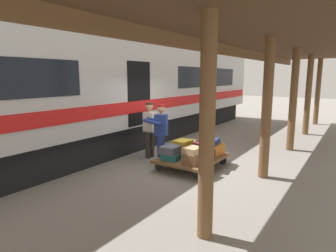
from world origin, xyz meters
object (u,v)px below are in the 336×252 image
object	(u,v)px
suitcase_cream_canvas	(191,146)
suitcase_red_plastic	(182,152)
porter_by_door	(150,128)
suitcase_brown_leather	(193,158)
suitcase_orange_carryall	(211,149)
suitcase_navy_fabric	(212,142)
train_car	(105,89)
suitcase_slate_roller	(170,150)
luggage_cart	(192,158)
suitcase_black_hardshell	(203,155)
suitcase_maroon_trunk	(202,146)
suitcase_teal_softside	(172,156)
suitcase_yellow_case	(183,145)
suitcase_tan_vintage	(193,150)
porter_in_overalls	(160,132)

from	to	relation	value
suitcase_cream_canvas	suitcase_red_plastic	xyz separation A→B (m)	(0.00, 0.52, -0.06)
suitcase_cream_canvas	porter_by_door	size ratio (longest dim) A/B	0.32
suitcase_brown_leather	suitcase_orange_carryall	xyz separation A→B (m)	(0.00, -1.04, 0.01)
suitcase_red_plastic	suitcase_navy_fabric	bearing A→B (deg)	-143.64
train_car	suitcase_slate_roller	distance (m)	3.67
luggage_cart	suitcase_red_plastic	bearing A→B (deg)	-0.00
suitcase_black_hardshell	suitcase_maroon_trunk	world-z (taller)	suitcase_maroon_trunk
suitcase_teal_softside	suitcase_yellow_case	world-z (taller)	suitcase_yellow_case
suitcase_black_hardshell	suitcase_red_plastic	bearing A→B (deg)	0.00
suitcase_slate_roller	suitcase_navy_fabric	xyz separation A→B (m)	(-0.72, -1.06, 0.11)
luggage_cart	suitcase_tan_vintage	size ratio (longest dim) A/B	4.20
suitcase_cream_canvas	porter_in_overalls	distance (m)	1.04
suitcase_teal_softside	suitcase_slate_roller	size ratio (longest dim) A/B	1.00
porter_by_door	suitcase_red_plastic	bearing A→B (deg)	173.15
luggage_cart	porter_by_door	size ratio (longest dim) A/B	1.11
suitcase_black_hardshell	porter_in_overalls	xyz separation A→B (m)	(1.30, 0.13, 0.51)
suitcase_black_hardshell	suitcase_slate_roller	distance (m)	0.89
luggage_cart	suitcase_brown_leather	bearing A→B (deg)	122.15
suitcase_red_plastic	suitcase_maroon_trunk	distance (m)	0.67
luggage_cart	suitcase_slate_roller	size ratio (longest dim) A/B	3.90
luggage_cart	suitcase_red_plastic	world-z (taller)	suitcase_red_plastic
suitcase_teal_softside	suitcase_yellow_case	bearing A→B (deg)	-91.20
luggage_cart	suitcase_teal_softside	xyz separation A→B (m)	(0.33, 0.52, 0.12)
suitcase_black_hardshell	suitcase_teal_softside	world-z (taller)	suitcase_black_hardshell
suitcase_slate_roller	porter_by_door	size ratio (longest dim) A/B	0.28
suitcase_teal_softside	suitcase_cream_canvas	distance (m)	1.04
suitcase_cream_canvas	suitcase_teal_softside	bearing A→B (deg)	90.00
suitcase_brown_leather	suitcase_orange_carryall	distance (m)	1.04
suitcase_cream_canvas	suitcase_slate_roller	bearing A→B (deg)	88.43
suitcase_black_hardshell	porter_by_door	distance (m)	1.96
suitcase_maroon_trunk	suitcase_slate_roller	world-z (taller)	suitcase_maroon_trunk
train_car	suitcase_teal_softside	distance (m)	3.77
suitcase_cream_canvas	suitcase_brown_leather	size ratio (longest dim) A/B	0.96
suitcase_black_hardshell	suitcase_teal_softside	distance (m)	0.84
train_car	suitcase_cream_canvas	world-z (taller)	train_car
suitcase_teal_softside	suitcase_black_hardshell	bearing A→B (deg)	-141.49
suitcase_cream_canvas	suitcase_red_plastic	world-z (taller)	suitcase_cream_canvas
suitcase_red_plastic	suitcase_tan_vintage	xyz separation A→B (m)	(-0.65, 0.55, 0.26)
porter_by_door	train_car	bearing A→B (deg)	-4.64
suitcase_navy_fabric	train_car	bearing A→B (deg)	2.81
train_car	suitcase_red_plastic	xyz separation A→B (m)	(-3.27, 0.31, -1.67)
suitcase_teal_softside	suitcase_cream_canvas	size ratio (longest dim) A/B	0.88
luggage_cart	porter_in_overalls	world-z (taller)	porter_in_overalls
train_car	suitcase_maroon_trunk	bearing A→B (deg)	175.54
suitcase_navy_fabric	porter_by_door	size ratio (longest dim) A/B	0.31
suitcase_orange_carryall	porter_in_overalls	bearing A→B (deg)	26.59
train_car	suitcase_brown_leather	bearing A→B (deg)	168.00
luggage_cart	suitcase_black_hardshell	bearing A→B (deg)	-180.00
suitcase_slate_roller	porter_by_door	bearing A→B (deg)	-30.32
porter_by_door	porter_in_overalls	bearing A→B (deg)	154.40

